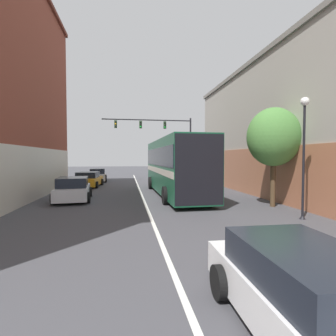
% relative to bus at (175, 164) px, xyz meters
% --- Properties ---
extents(lane_center_line, '(0.14, 46.29, 0.01)m').
position_rel_bus_xyz_m(lane_center_line, '(-2.26, -2.38, -2.11)').
color(lane_center_line, silver).
rests_on(lane_center_line, ground_plane).
extents(bus, '(3.00, 11.67, 3.77)m').
position_rel_bus_xyz_m(bus, '(0.00, 0.00, 0.00)').
color(bus, '#145133').
rests_on(bus, ground_plane).
extents(hatchback_foreground, '(1.98, 4.65, 1.31)m').
position_rel_bus_xyz_m(hatchback_foreground, '(-0.79, -14.66, -1.48)').
color(hatchback_foreground, silver).
rests_on(hatchback_foreground, ground_plane).
extents(parked_car_left_near, '(2.33, 4.32, 1.33)m').
position_rel_bus_xyz_m(parked_car_left_near, '(-6.61, 6.09, -1.48)').
color(parked_car_left_near, orange).
rests_on(parked_car_left_near, ground_plane).
extents(parked_car_left_mid, '(2.15, 4.20, 1.39)m').
position_rel_bus_xyz_m(parked_car_left_mid, '(-6.37, 11.19, -1.44)').
color(parked_car_left_mid, silver).
rests_on(parked_car_left_mid, ground_plane).
extents(parked_car_left_far, '(2.37, 4.34, 1.40)m').
position_rel_bus_xyz_m(parked_car_left_far, '(-6.47, -1.36, -1.44)').
color(parked_car_left_far, silver).
rests_on(parked_car_left_far, ground_plane).
extents(traffic_signal_gantry, '(9.71, 0.36, 6.96)m').
position_rel_bus_xyz_m(traffic_signal_gantry, '(0.58, 10.75, 3.11)').
color(traffic_signal_gantry, black).
rests_on(traffic_signal_gantry, ground_plane).
extents(street_lamp, '(0.36, 0.36, 5.06)m').
position_rel_bus_xyz_m(street_lamp, '(3.98, -7.91, 1.07)').
color(street_lamp, black).
rests_on(street_lamp, ground_plane).
extents(street_tree_near, '(2.77, 2.49, 5.18)m').
position_rel_bus_xyz_m(street_tree_near, '(4.30, -5.11, 1.52)').
color(street_tree_near, '#4C3823').
rests_on(street_tree_near, ground_plane).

